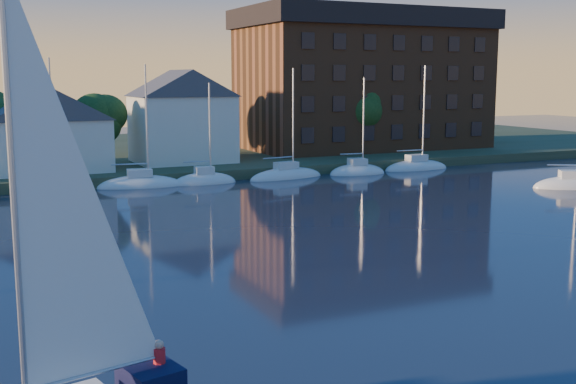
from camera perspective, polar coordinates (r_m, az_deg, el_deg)
shoreline_land at (r=92.44m, az=-15.95°, el=2.50°), size 160.00×50.00×2.00m
wooden_dock at (r=70.01m, az=-12.85°, el=0.61°), size 120.00×3.00×1.00m
clubhouse_centre at (r=73.39m, az=-18.44°, el=4.79°), size 11.55×8.40×8.08m
clubhouse_east at (r=78.18m, az=-8.37°, el=6.03°), size 10.50×8.40×9.80m
condo_block at (r=94.21m, az=5.96°, el=8.89°), size 31.00×17.00×17.40m
tree_line at (r=80.51m, az=-13.35°, el=6.81°), size 93.40×5.40×8.90m
moored_fleet at (r=66.34m, az=-15.66°, el=0.12°), size 79.50×2.40×12.05m
drifting_sailboat_right at (r=70.48m, az=21.36°, el=0.34°), size 6.83×5.13×10.64m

